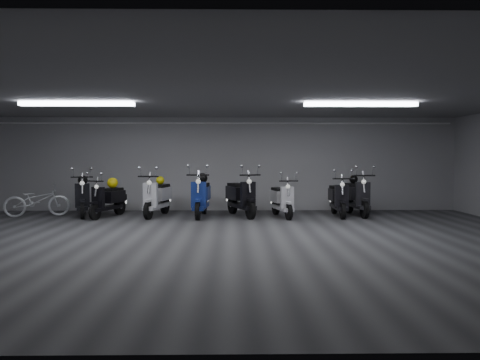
{
  "coord_description": "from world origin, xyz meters",
  "views": [
    {
      "loc": [
        0.3,
        -8.66,
        1.64
      ],
      "look_at": [
        0.46,
        2.5,
        1.05
      ],
      "focal_mm": 33.96,
      "sensor_mm": 36.0,
      "label": 1
    }
  ],
  "objects_px": {
    "helmet_4": "(83,180)",
    "scooter_5": "(241,190)",
    "scooter_0": "(83,191)",
    "scooter_9": "(357,190)",
    "helmet_0": "(202,178)",
    "scooter_4": "(201,190)",
    "scooter_6": "(282,194)",
    "scooter_1": "(108,194)",
    "helmet_3": "(113,183)",
    "bicycle": "(37,197)",
    "helmet_2": "(160,180)",
    "helmet_1": "(354,179)",
    "scooter_2": "(157,191)",
    "scooter_8": "(338,192)"
  },
  "relations": [
    {
      "from": "scooter_0",
      "to": "helmet_0",
      "type": "relative_size",
      "value": 6.35
    },
    {
      "from": "scooter_4",
      "to": "scooter_6",
      "type": "relative_size",
      "value": 1.15
    },
    {
      "from": "scooter_4",
      "to": "scooter_6",
      "type": "distance_m",
      "value": 2.17
    },
    {
      "from": "scooter_4",
      "to": "scooter_6",
      "type": "xyz_separation_m",
      "value": [
        2.17,
        -0.1,
        -0.1
      ]
    },
    {
      "from": "scooter_8",
      "to": "scooter_5",
      "type": "bearing_deg",
      "value": -178.41
    },
    {
      "from": "scooter_1",
      "to": "scooter_9",
      "type": "xyz_separation_m",
      "value": [
        6.76,
        0.25,
        0.08
      ]
    },
    {
      "from": "scooter_6",
      "to": "scooter_8",
      "type": "relative_size",
      "value": 0.95
    },
    {
      "from": "bicycle",
      "to": "helmet_2",
      "type": "xyz_separation_m",
      "value": [
        3.32,
        0.18,
        0.44
      ]
    },
    {
      "from": "helmet_0",
      "to": "helmet_3",
      "type": "relative_size",
      "value": 1.0
    },
    {
      "from": "helmet_4",
      "to": "helmet_0",
      "type": "bearing_deg",
      "value": -2.45
    },
    {
      "from": "scooter_0",
      "to": "scooter_9",
      "type": "bearing_deg",
      "value": -16.69
    },
    {
      "from": "helmet_4",
      "to": "scooter_5",
      "type": "bearing_deg",
      "value": -4.49
    },
    {
      "from": "bicycle",
      "to": "scooter_8",
      "type": "bearing_deg",
      "value": -108.68
    },
    {
      "from": "scooter_6",
      "to": "scooter_5",
      "type": "bearing_deg",
      "value": 159.53
    },
    {
      "from": "helmet_1",
      "to": "helmet_2",
      "type": "distance_m",
      "value": 5.4
    },
    {
      "from": "scooter_4",
      "to": "helmet_0",
      "type": "height_order",
      "value": "scooter_4"
    },
    {
      "from": "scooter_4",
      "to": "scooter_9",
      "type": "bearing_deg",
      "value": 6.39
    },
    {
      "from": "scooter_0",
      "to": "scooter_6",
      "type": "distance_m",
      "value": 5.4
    },
    {
      "from": "bicycle",
      "to": "helmet_4",
      "type": "bearing_deg",
      "value": -96.78
    },
    {
      "from": "scooter_9",
      "to": "scooter_5",
      "type": "bearing_deg",
      "value": 178.97
    },
    {
      "from": "helmet_1",
      "to": "scooter_6",
      "type": "bearing_deg",
      "value": -164.29
    },
    {
      "from": "scooter_0",
      "to": "bicycle",
      "type": "distance_m",
      "value": 1.25
    },
    {
      "from": "scooter_4",
      "to": "bicycle",
      "type": "relative_size",
      "value": 1.17
    },
    {
      "from": "scooter_4",
      "to": "scooter_6",
      "type": "bearing_deg",
      "value": 0.84
    },
    {
      "from": "scooter_0",
      "to": "scooter_1",
      "type": "height_order",
      "value": "scooter_0"
    },
    {
      "from": "helmet_0",
      "to": "helmet_4",
      "type": "relative_size",
      "value": 1.09
    },
    {
      "from": "scooter_5",
      "to": "bicycle",
      "type": "height_order",
      "value": "scooter_5"
    },
    {
      "from": "scooter_1",
      "to": "scooter_4",
      "type": "distance_m",
      "value": 2.5
    },
    {
      "from": "scooter_1",
      "to": "scooter_8",
      "type": "height_order",
      "value": "scooter_8"
    },
    {
      "from": "scooter_6",
      "to": "helmet_3",
      "type": "distance_m",
      "value": 4.61
    },
    {
      "from": "helmet_3",
      "to": "helmet_1",
      "type": "bearing_deg",
      "value": 2.56
    },
    {
      "from": "scooter_9",
      "to": "helmet_1",
      "type": "relative_size",
      "value": 7.94
    },
    {
      "from": "helmet_0",
      "to": "helmet_2",
      "type": "distance_m",
      "value": 1.17
    },
    {
      "from": "scooter_8",
      "to": "helmet_0",
      "type": "distance_m",
      "value": 3.73
    },
    {
      "from": "scooter_9",
      "to": "helmet_2",
      "type": "distance_m",
      "value": 5.42
    },
    {
      "from": "scooter_9",
      "to": "helmet_2",
      "type": "xyz_separation_m",
      "value": [
        -5.41,
        0.13,
        0.27
      ]
    },
    {
      "from": "scooter_8",
      "to": "scooter_0",
      "type": "bearing_deg",
      "value": -179.07
    },
    {
      "from": "scooter_9",
      "to": "helmet_1",
      "type": "height_order",
      "value": "scooter_9"
    },
    {
      "from": "scooter_0",
      "to": "scooter_9",
      "type": "height_order",
      "value": "scooter_9"
    },
    {
      "from": "scooter_0",
      "to": "helmet_4",
      "type": "xyz_separation_m",
      "value": [
        -0.07,
        0.24,
        0.29
      ]
    },
    {
      "from": "scooter_9",
      "to": "helmet_4",
      "type": "bearing_deg",
      "value": 174.7
    },
    {
      "from": "scooter_2",
      "to": "scooter_0",
      "type": "bearing_deg",
      "value": -170.24
    },
    {
      "from": "scooter_4",
      "to": "helmet_4",
      "type": "bearing_deg",
      "value": 176.26
    },
    {
      "from": "scooter_4",
      "to": "scooter_9",
      "type": "distance_m",
      "value": 4.27
    },
    {
      "from": "scooter_9",
      "to": "helmet_4",
      "type": "relative_size",
      "value": 7.14
    },
    {
      "from": "scooter_8",
      "to": "helmet_4",
      "type": "xyz_separation_m",
      "value": [
        -7.02,
        0.36,
        0.32
      ]
    },
    {
      "from": "scooter_0",
      "to": "scooter_2",
      "type": "relative_size",
      "value": 0.98
    },
    {
      "from": "scooter_2",
      "to": "helmet_0",
      "type": "height_order",
      "value": "scooter_2"
    },
    {
      "from": "helmet_0",
      "to": "scooter_6",
      "type": "bearing_deg",
      "value": -9.57
    },
    {
      "from": "scooter_5",
      "to": "helmet_0",
      "type": "bearing_deg",
      "value": 147.84
    }
  ]
}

